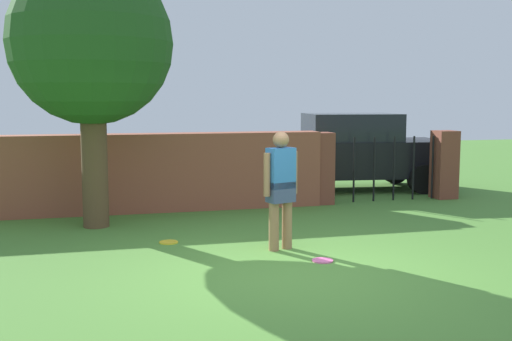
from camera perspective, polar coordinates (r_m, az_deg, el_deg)
name	(u,v)px	position (r m, az deg, el deg)	size (l,w,h in m)	color
ground_plane	(287,273)	(7.45, 2.85, -9.41)	(40.00, 40.00, 0.00)	#4C8433
brick_wall	(134,173)	(11.42, -11.15, -0.24)	(6.97, 0.50, 1.43)	brown
tree	(91,45)	(10.18, -14.97, 11.10)	(2.57, 2.57, 4.21)	brown
person	(281,185)	(8.39, 2.29, -1.32)	(0.52, 0.32, 1.62)	#9E704C
fence_gate	(384,166)	(12.70, 11.72, 0.37)	(3.16, 0.44, 1.40)	brown
car	(351,152)	(14.13, 8.73, 1.73)	(4.37, 2.30, 1.72)	black
frisbee_yellow	(169,242)	(9.02, -8.06, -6.56)	(0.27, 0.27, 0.02)	yellow
frisbee_pink	(323,260)	(8.00, 6.16, -8.25)	(0.27, 0.27, 0.02)	pink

